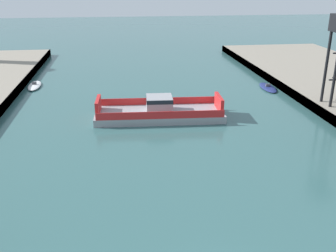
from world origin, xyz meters
The scene contains 3 objects.
chain_ferry centered at (-0.18, 34.87, 1.05)m, with size 19.64×7.96×3.41m.
moored_boat_near_right centered at (-22.55, 56.08, 0.25)m, with size 2.74×7.58×0.97m.
moored_boat_mid_left centered at (22.50, 48.83, 0.21)m, with size 3.03×7.59×0.90m.
Camera 1 is at (-6.14, -20.42, 20.10)m, focal length 41.32 mm.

